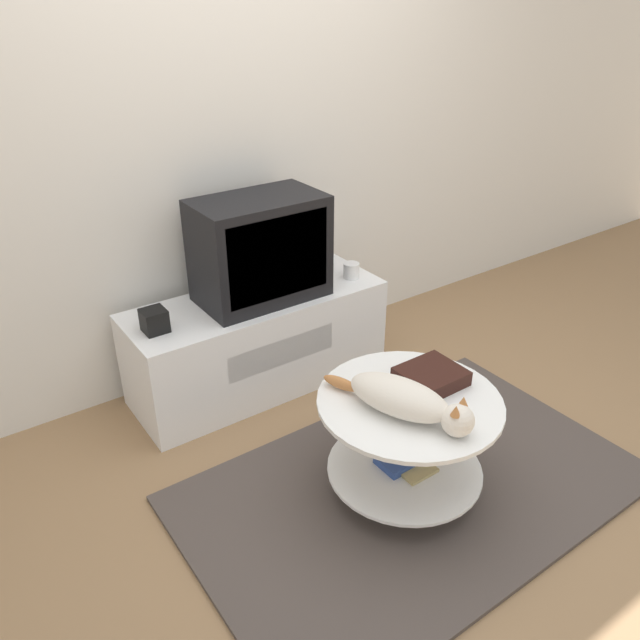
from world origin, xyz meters
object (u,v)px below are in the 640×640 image
dvd_box (431,376)px  cat (406,400)px  tv (260,249)px  speaker (154,321)px

dvd_box → cat: cat is taller
dvd_box → tv: bearing=99.9°
speaker → cat: bearing=-64.1°
tv → cat: bearing=-92.3°
tv → cat: 1.11m
tv → cat: size_ratio=1.04×
speaker → dvd_box: speaker is taller
dvd_box → cat: bearing=-156.9°
tv → dvd_box: size_ratio=2.57×
speaker → cat: (0.52, -1.07, -0.01)m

